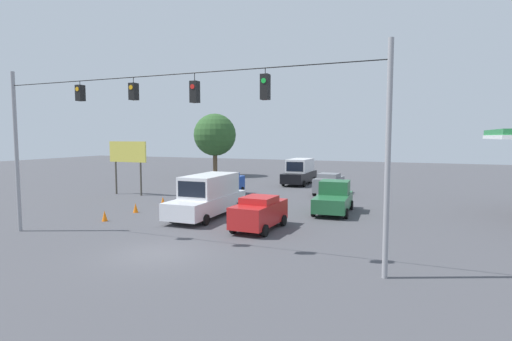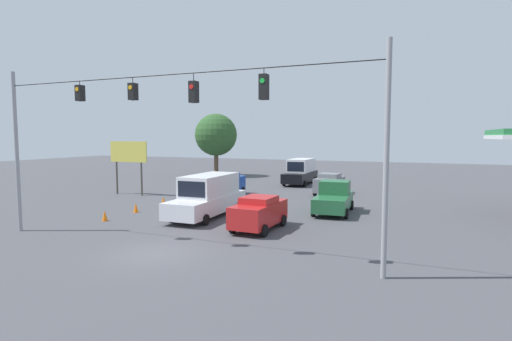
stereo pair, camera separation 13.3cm
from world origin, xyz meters
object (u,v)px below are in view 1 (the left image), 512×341
Objects in this scene: sedan_grey_oncoming_deep at (329,184)px; box_truck_black_withflow_deep at (300,172)px; sedan_blue_withflow_far at (227,184)px; traffic_cone_second at (136,208)px; box_truck_white_withflow_mid at (208,196)px; tree_horizon_left at (215,135)px; roadside_billboard at (128,156)px; overhead_signal_span at (167,131)px; traffic_cone_nearest at (105,216)px; traffic_cone_third at (163,201)px; traffic_cone_fourth at (185,196)px; sedan_red_crossing_near at (259,212)px; pickup_truck_green_oncoming_far at (334,198)px.

sedan_grey_oncoming_deep is 8.00m from box_truck_black_withflow_deep.
sedan_blue_withflow_far reaches higher than traffic_cone_second.
tree_horizon_left is (12.02, -23.28, 4.01)m from box_truck_white_withflow_mid.
box_truck_white_withflow_mid is 0.89× the size of tree_horizon_left.
box_truck_black_withflow_deep is 1.37× the size of roadside_billboard.
traffic_cone_nearest is (7.21, -3.73, -5.05)m from overhead_signal_span.
traffic_cone_nearest is at bearing 58.03° from sedan_grey_oncoming_deep.
traffic_cone_third is at bearing 150.81° from roadside_billboard.
box_truck_black_withflow_deep is at bearing -91.71° from box_truck_white_withflow_mid.
traffic_cone_fourth is at bearing -90.82° from traffic_cone_second.
traffic_cone_fourth is (5.61, 13.94, -1.03)m from box_truck_black_withflow_deep.
sedan_grey_oncoming_deep is 6.33× the size of traffic_cone_fourth.
sedan_red_crossing_near reaches higher than traffic_cone_fourth.
traffic_cone_third is (5.14, -2.26, -1.00)m from box_truck_white_withflow_mid.
tree_horizon_left is at bearing -18.54° from box_truck_black_withflow_deep.
tree_horizon_left reaches higher than sedan_blue_withflow_far.
roadside_billboard is at bearing 92.74° from tree_horizon_left.
traffic_cone_second is 25.60m from tree_horizon_left.
sedan_blue_withflow_far is 12.45m from traffic_cone_nearest.
roadside_billboard is (6.13, -0.51, 3.12)m from traffic_cone_fourth.
traffic_cone_nearest is 2.95m from traffic_cone_second.
box_truck_black_withflow_deep is 15.06m from traffic_cone_fourth.
overhead_signal_span is 7.27m from sedan_red_crossing_near.
overhead_signal_span reaches higher than pickup_truck_green_oncoming_far.
traffic_cone_nearest is at bearing 9.41° from sedan_red_crossing_near.
tree_horizon_left is (16.46, -25.52, 4.37)m from sedan_red_crossing_near.
sedan_grey_oncoming_deep is at bearing 147.89° from tree_horizon_left.
traffic_cone_fourth is (7.21, -12.66, -5.05)m from overhead_signal_span.
pickup_truck_green_oncoming_far is at bearing 175.80° from roadside_billboard.
traffic_cone_third is 7.58m from roadside_billboard.
overhead_signal_span is 17.28m from sedan_blue_withflow_far.
sedan_red_crossing_near is 0.59× the size of box_truck_white_withflow_mid.
roadside_billboard reaches higher than traffic_cone_third.
box_truck_white_withflow_mid is 11.04× the size of traffic_cone_fourth.
traffic_cone_fourth is (10.18, 7.39, -0.65)m from sedan_grey_oncoming_deep.
box_truck_white_withflow_mid reaches higher than traffic_cone_nearest.
sedan_red_crossing_near is (0.70, 14.75, -0.02)m from sedan_grey_oncoming_deep.
traffic_cone_third is (10.28, 10.25, -0.65)m from sedan_grey_oncoming_deep.
box_truck_black_withflow_deep reaches higher than traffic_cone_second.
sedan_grey_oncoming_deep is 0.97× the size of sedan_red_crossing_near.
roadside_billboard reaches higher than traffic_cone_fourth.
tree_horizon_left is at bearing -74.07° from traffic_cone_second.
box_truck_black_withflow_deep is (6.67, -14.78, 0.38)m from pickup_truck_green_oncoming_far.
traffic_cone_second is at bearing -42.47° from overhead_signal_span.
box_truck_black_withflow_deep is 9.91× the size of traffic_cone_second.
overhead_signal_span reaches higher than roadside_billboard.
traffic_cone_nearest is (5.04, 3.81, -1.00)m from box_truck_white_withflow_mid.
overhead_signal_span is at bearing 81.57° from sedan_grey_oncoming_deep.
traffic_cone_nearest is at bearing 123.01° from roadside_billboard.
traffic_cone_third is at bearing 69.48° from sedan_blue_withflow_far.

